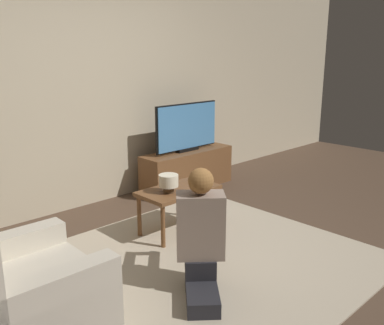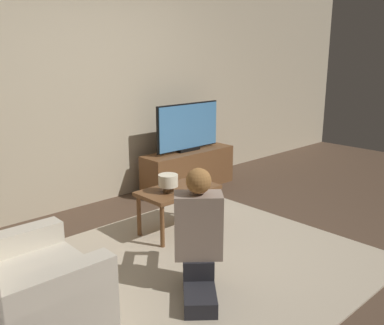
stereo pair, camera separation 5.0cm
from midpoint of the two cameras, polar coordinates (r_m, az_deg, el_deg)
The scene contains 9 objects.
ground_plane at distance 3.74m, azimuth 3.32°, elevation -12.51°, with size 10.00×10.00×0.00m, color brown.
wall_back at distance 4.87m, azimuth -13.39°, elevation 9.49°, with size 10.00×0.06×2.60m.
rug at distance 3.73m, azimuth 3.32°, elevation -12.40°, with size 2.31×2.40×0.02m.
tv_stand at distance 5.44m, azimuth -0.21°, elevation -0.93°, with size 1.28×0.37×0.49m.
tv at distance 5.33m, azimuth -0.24°, elevation 4.76°, with size 0.98×0.08×0.60m.
coffee_table at distance 4.07m, azimuth -1.46°, elevation -4.26°, with size 0.77×0.42×0.44m.
armchair at distance 2.77m, azimuth -21.66°, elevation -16.95°, with size 0.80×0.81×0.88m.
person_kneeling at distance 3.07m, azimuth 1.33°, elevation -9.40°, with size 0.72×0.78×0.91m.
table_lamp at distance 3.92m, azimuth -2.83°, elevation -2.58°, with size 0.18×0.18×0.17m.
Camera 2 is at (-2.41, -2.29, 1.70)m, focal length 40.00 mm.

